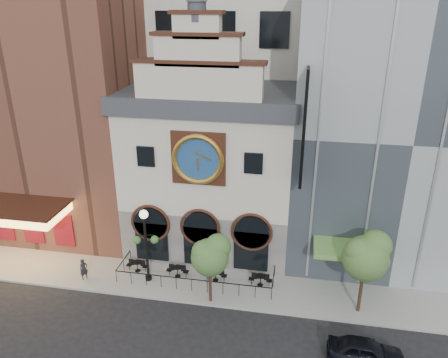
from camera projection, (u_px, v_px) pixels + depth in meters
ground at (187, 304)px, 28.05m from camera, size 120.00×120.00×0.00m
sidewalk at (196, 280)px, 30.29m from camera, size 44.00×5.00×0.15m
clock_building at (211, 164)px, 32.58m from camera, size 12.60×8.78×18.65m
theater_building at (55, 74)px, 34.41m from camera, size 14.00×15.60×25.00m
retail_building at (395, 120)px, 31.05m from camera, size 14.00×14.40×20.00m
cafe_railing at (196, 274)px, 30.09m from camera, size 10.60×2.60×0.90m
bistro_0 at (137, 265)px, 30.98m from camera, size 1.58×0.68×0.90m
bistro_1 at (178, 271)px, 30.40m from camera, size 1.58×0.68×0.90m
bistro_2 at (216, 275)px, 29.96m from camera, size 1.58×0.68×0.90m
bistro_3 at (260, 279)px, 29.44m from camera, size 1.58×0.68×0.90m
car_right at (365, 351)px, 23.38m from camera, size 4.09×1.77×1.37m
pedestrian at (84, 269)px, 30.04m from camera, size 0.65×0.66×1.53m
lamppost at (146, 238)px, 28.95m from camera, size 1.69×0.80×5.36m
tree_left at (211, 254)px, 26.80m from camera, size 2.46×2.37×4.74m
tree_right at (367, 255)px, 25.71m from camera, size 2.86×2.75×5.51m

